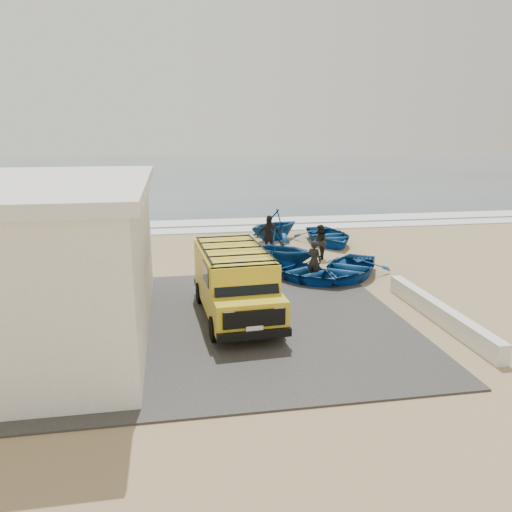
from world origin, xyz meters
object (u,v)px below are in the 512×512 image
van (235,281)px  parapet (439,313)px  boat_near_left (301,271)px  boat_far_left (274,225)px  boat_mid_left (278,249)px  boat_near_right (350,268)px  fisherman_middle (320,242)px  fisherman_back (269,236)px  boat_mid_right (328,236)px  fisherman_front (314,261)px

van → parapet: bearing=-17.4°
van → boat_near_left: size_ratio=1.47×
boat_far_left → boat_near_left: bearing=-34.6°
boat_mid_left → boat_near_right: bearing=-90.6°
fisherman_middle → fisherman_back: (-2.12, 0.82, 0.17)m
van → boat_mid_right: 10.92m
parapet → boat_near_right: size_ratio=1.60×
parapet → boat_mid_right: bearing=90.1°
boat_near_right → boat_mid_right: size_ratio=0.94×
parapet → van: van is taller
parapet → fisherman_back: bearing=112.0°
boat_near_left → boat_mid_left: boat_mid_left is taller
boat_near_left → boat_mid_right: bearing=34.2°
boat_near_left → fisherman_front: (0.46, -0.10, 0.42)m
boat_near_right → fisherman_back: 4.51m
fisherman_front → boat_near_right: bearing=-131.7°
boat_mid_right → fisherman_front: bearing=-115.3°
van → boat_far_left: van is taller
boat_far_left → fisherman_middle: 4.39m
boat_far_left → fisherman_middle: size_ratio=1.97×
parapet → boat_mid_left: size_ratio=1.89×
van → boat_far_left: (3.43, 10.54, -0.35)m
van → boat_far_left: 11.09m
boat_near_left → boat_mid_left: (-0.54, 1.75, 0.48)m
boat_mid_left → fisherman_middle: 2.49m
boat_far_left → fisherman_front: bearing=-31.0°
van → boat_near_right: size_ratio=1.35×
fisherman_middle → boat_mid_right: bearing=162.3°
boat_mid_left → boat_mid_right: (3.48, 4.09, -0.42)m
boat_near_left → fisherman_front: fisherman_front is taller
van → fisherman_middle: bearing=50.6°
boat_mid_left → parapet: bearing=-118.1°
fisherman_middle → parapet: bearing=16.9°
parapet → fisherman_front: (-2.50, 4.69, 0.50)m
parapet → boat_near_left: size_ratio=1.75×
van → boat_near_right: (4.90, 3.37, -0.75)m
boat_near_right → fisherman_front: (-1.48, -0.16, 0.39)m
boat_near_right → fisherman_front: fisherman_front is taller
boat_mid_left → fisherman_front: 2.11m
fisherman_front → parapet: bearing=160.4°
boat_mid_right → boat_far_left: boat_far_left is taller
van → boat_mid_left: 5.63m
parapet → boat_mid_right: size_ratio=1.51×
parapet → fisherman_back: (-3.47, 8.59, 0.67)m
fisherman_middle → boat_mid_left: bearing=-53.1°
boat_mid_right → parapet: bearing=-92.5°
parapet → van: bearing=166.1°
boat_near_left → boat_near_right: size_ratio=0.92×
fisherman_back → van: bearing=-117.7°
fisherman_middle → fisherman_back: fisherman_back is taller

